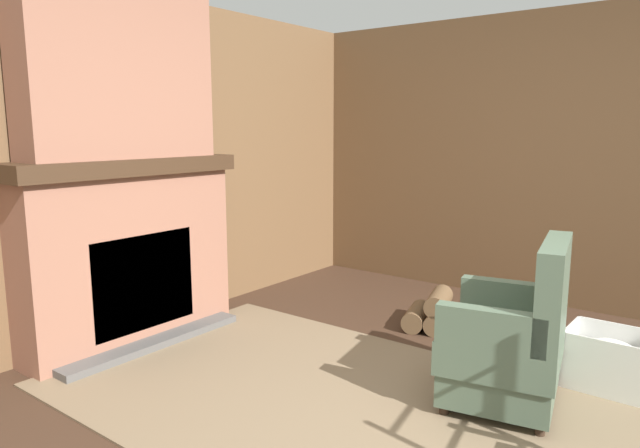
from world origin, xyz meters
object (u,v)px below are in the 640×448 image
Objects in this scene: firewood_stack at (438,315)px; oil_lamp_vase at (81,144)px; laundry_basket at (609,360)px; storage_case at (133,149)px; armchair at (510,344)px.

oil_lamp_vase is (-1.67, -1.79, 1.28)m from firewood_stack.
firewood_stack is 1.24× the size of laundry_basket.
oil_lamp_vase reaches higher than laundry_basket.
laundry_basket is (1.22, -0.30, 0.06)m from firewood_stack.
laundry_basket is 3.47m from oil_lamp_vase.
storage_case is at bearing -139.91° from firewood_stack.
armchair is at bearing 12.44° from storage_case.
storage_case reaches higher than laundry_basket.
firewood_stack is 2.51m from storage_case.
storage_case is (0.00, 0.38, -0.04)m from oil_lamp_vase.
storage_case reaches higher than armchair.
armchair reaches higher than laundry_basket.
oil_lamp_vase is (-2.89, -1.49, 1.22)m from laundry_basket.
firewood_stack is at bearing 40.09° from storage_case.
oil_lamp_vase is at bearing -90.02° from storage_case.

